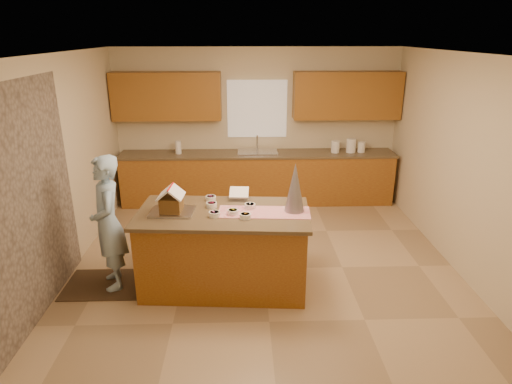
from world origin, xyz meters
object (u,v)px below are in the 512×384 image
island_base (224,251)px  tinsel_tree (295,188)px  boy (108,223)px  gingerbread_house (171,202)px

island_base → tinsel_tree: 1.15m
island_base → boy: bearing=-178.0°
island_base → tinsel_tree: size_ratio=3.27×
boy → gingerbread_house: size_ratio=5.16×
island_base → boy: size_ratio=1.17×
island_base → gingerbread_house: (-0.58, -0.01, 0.64)m
tinsel_tree → gingerbread_house: tinsel_tree is taller
gingerbread_house → boy: bearing=175.4°
island_base → boy: boy is taller
island_base → boy: 1.39m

